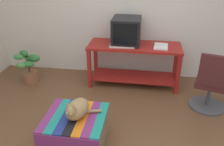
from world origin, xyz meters
name	(u,v)px	position (x,y,z in m)	size (l,w,h in m)	color
ground_plane	(105,146)	(0.00, 0.00, 0.00)	(14.00, 14.00, 0.00)	brown
back_wall	(124,4)	(0.00, 2.05, 1.30)	(8.00, 0.10, 2.60)	silver
desk	(134,58)	(0.23, 1.60, 0.49)	(1.53, 0.58, 0.72)	maroon
tv_monitor	(126,31)	(0.08, 1.66, 0.93)	(0.46, 0.52, 0.43)	black
keyboard	(122,46)	(0.03, 1.47, 0.73)	(0.40, 0.15, 0.02)	beige
book	(161,46)	(0.65, 1.55, 0.73)	(0.21, 0.29, 0.03)	white
ottoman_with_blanket	(76,129)	(-0.35, 0.02, 0.19)	(0.70, 0.68, 0.38)	#7A664C
cat	(77,109)	(-0.31, 0.02, 0.49)	(0.40, 0.40, 0.26)	#9E7A4C
potted_plant	(29,68)	(-1.60, 1.40, 0.27)	(0.43, 0.33, 0.58)	brown
office_chair	(211,85)	(1.35, 0.99, 0.39)	(0.52, 0.53, 0.89)	#4C4C51
pen	(164,47)	(0.69, 1.57, 0.72)	(0.01, 0.01, 0.14)	#B7B7BC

